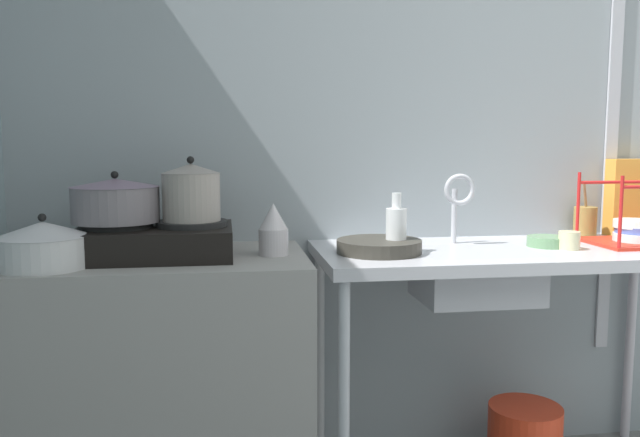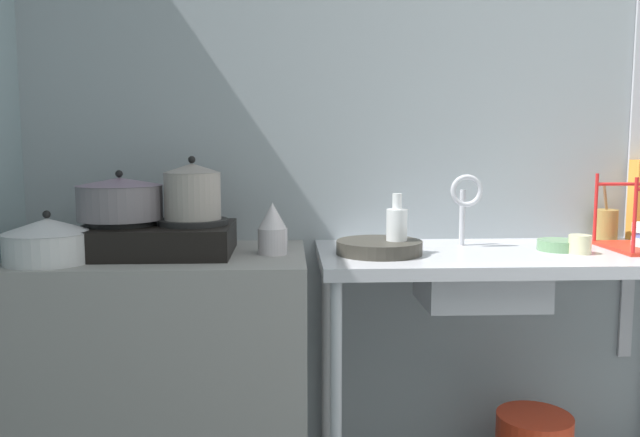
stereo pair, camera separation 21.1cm
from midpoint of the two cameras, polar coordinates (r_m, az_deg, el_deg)
The scene contains 15 objects.
wall_metal_strip at distance 2.76m, azimuth 28.53°, elevation 9.69°, with size 0.05×0.01×2.03m, color #B8B8C1.
counter_concrete at distance 2.25m, azimuth -10.77°, elevation -13.87°, with size 0.93×0.57×0.85m, color gray.
counter_sink at distance 2.31m, azimuth 19.88°, elevation -4.49°, with size 1.36×0.57×0.85m.
stove at distance 2.13m, azimuth -11.55°, elevation -1.71°, with size 0.49×0.36×0.11m.
pot_on_left_burner at distance 2.14m, azimuth -14.73°, elevation 1.73°, with size 0.28×0.28×0.16m.
pot_on_right_burner at distance 2.10m, azimuth -8.49°, elevation 2.41°, with size 0.19×0.19×0.21m.
pot_beside_stove at distance 2.07m, azimuth -20.43°, elevation -1.85°, with size 0.27×0.27×0.16m.
percolator at distance 2.08m, azimuth -1.36°, elevation -0.98°, with size 0.10×0.10×0.17m.
sink_basin at distance 2.22m, azimuth 16.71°, elevation -5.19°, with size 0.39×0.29×0.17m, color #B8B8C1.
faucet at distance 2.31m, azimuth 15.41°, elevation 1.78°, with size 0.11×0.07×0.26m.
frying_pan at distance 2.12m, azimuth 8.14°, elevation -2.58°, with size 0.28×0.28×0.04m, color #34312A.
cup_by_rack at distance 2.31m, azimuth 24.60°, elevation -2.13°, with size 0.07×0.07×0.06m, color beige.
small_bowl_on_drainboard at distance 2.36m, azimuth 22.92°, elevation -2.22°, with size 0.14×0.14×0.04m, color #679466.
bottle_by_sink at distance 2.12m, azimuth 9.70°, elevation -1.00°, with size 0.07×0.07×0.20m.
utensil_jar at distance 2.66m, azimuth 26.19°, elevation -0.51°, with size 0.09×0.09×0.21m.
Camera 2 is at (-1.38, -0.54, 1.21)m, focal length 35.96 mm.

